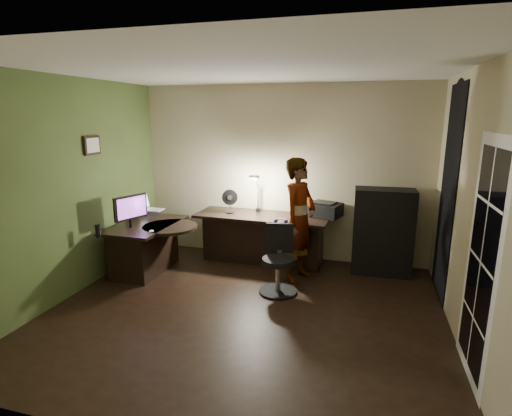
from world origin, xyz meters
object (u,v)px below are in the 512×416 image
(desk_left, at_px, (147,248))
(monitor, at_px, (130,217))
(desk_right, at_px, (262,239))
(cabinet, at_px, (383,232))
(office_chair, at_px, (278,261))
(person, at_px, (299,220))

(desk_left, height_order, monitor, monitor)
(desk_left, distance_m, monitor, 0.57)
(desk_right, distance_m, cabinet, 1.78)
(cabinet, distance_m, office_chair, 1.68)
(monitor, relative_size, office_chair, 0.59)
(monitor, bearing_deg, office_chair, 21.56)
(desk_left, relative_size, office_chair, 1.43)
(person, bearing_deg, monitor, 123.61)
(desk_left, distance_m, person, 2.24)
(cabinet, xyz_separation_m, monitor, (-3.37, -1.09, 0.26))
(desk_right, bearing_deg, office_chair, -62.04)
(desk_left, bearing_deg, office_chair, -5.27)
(desk_right, bearing_deg, desk_left, -149.79)
(monitor, bearing_deg, person, 34.84)
(office_chair, bearing_deg, monitor, 171.90)
(monitor, height_order, office_chair, monitor)
(desk_left, relative_size, monitor, 2.41)
(desk_right, relative_size, cabinet, 1.63)
(cabinet, height_order, monitor, cabinet)
(monitor, height_order, person, person)
(office_chair, bearing_deg, cabinet, 30.90)
(desk_right, relative_size, person, 1.19)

